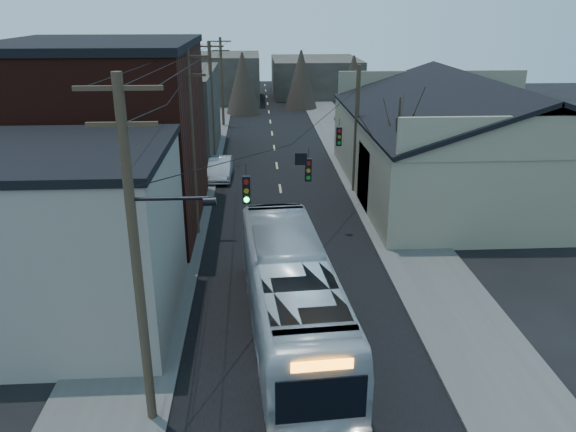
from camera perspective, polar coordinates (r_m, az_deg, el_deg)
name	(u,v)px	position (r m, az deg, el deg)	size (l,w,h in m)	color
road_surface	(278,173)	(42.99, -1.04, 4.43)	(9.00, 110.00, 0.02)	black
sidewalk_left	(192,173)	(43.22, -9.71, 4.29)	(4.00, 110.00, 0.12)	#474744
sidewalk_right	(362,171)	(43.71, 7.53, 4.59)	(4.00, 110.00, 0.12)	#474744
building_clapboard	(66,242)	(23.17, -21.63, -2.45)	(8.00, 8.00, 7.00)	gray
building_brick	(105,140)	(33.10, -18.06, 7.40)	(10.00, 12.00, 10.00)	black
building_left_far	(161,114)	(48.65, -12.80, 10.06)	(9.00, 14.00, 7.00)	#2E2A25
warehouse	(472,152)	(40.19, 18.22, 6.20)	(16.16, 20.60, 7.73)	gray
building_far_left	(221,78)	(76.91, -6.78, 13.78)	(10.00, 12.00, 6.00)	#2E2A25
building_far_right	(315,76)	(82.26, 2.78, 13.98)	(12.00, 14.00, 5.00)	#2E2A25
bare_tree	(396,159)	(33.37, 10.93, 5.66)	(0.40, 0.40, 7.20)	black
utility_lines	(232,124)	(36.12, -5.70, 9.27)	(11.24, 45.28, 10.50)	#382B1E
bus	(291,293)	(21.48, 0.29, -7.85)	(2.97, 12.68, 3.53)	silver
parked_car	(220,168)	(41.65, -6.92, 4.83)	(1.63, 4.68, 1.54)	#9FA0A6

